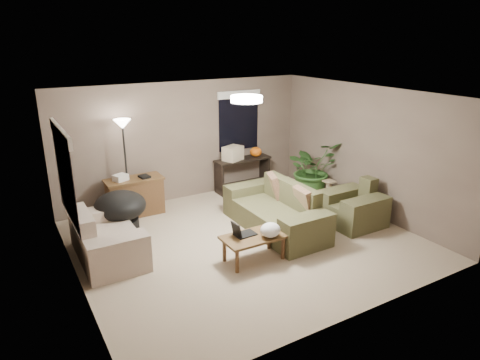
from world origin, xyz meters
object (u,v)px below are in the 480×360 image
desk (135,196)px  cat_scratching_post (328,193)px  main_sofa (276,214)px  loveseat (106,241)px  console_table (243,172)px  coffee_table (254,239)px  floor_lamp (123,136)px  armchair (353,209)px  papasan_chair (121,210)px  houseplant (312,175)px

desk → cat_scratching_post: bearing=-21.6°
main_sofa → loveseat: bearing=171.1°
main_sofa → console_table: 2.16m
loveseat → coffee_table: bearing=-32.1°
floor_lamp → cat_scratching_post: 4.32m
loveseat → coffee_table: loveseat is taller
armchair → console_table: armchair is taller
main_sofa → console_table: main_sofa is taller
main_sofa → desk: bearing=136.2°
loveseat → papasan_chair: 0.86m
coffee_table → console_table: bearing=62.6°
loveseat → desk: 1.75m
armchair → cat_scratching_post: size_ratio=2.00×
console_table → houseplant: (1.11, -1.10, 0.05)m
coffee_table → desk: desk is taller
desk → houseplant: houseplant is taller
coffee_table → floor_lamp: 3.24m
coffee_table → papasan_chair: 2.50m
main_sofa → houseplant: 1.91m
papasan_chair → cat_scratching_post: size_ratio=2.01×
floor_lamp → desk: bearing=-18.7°
houseplant → coffee_table: bearing=-145.7°
main_sofa → loveseat: size_ratio=1.38×
console_table → houseplant: 1.56m
papasan_chair → cat_scratching_post: (4.18, -0.70, -0.25)m
loveseat → houseplant: size_ratio=1.27×
loveseat → console_table: loveseat is taller
main_sofa → coffee_table: main_sofa is taller
desk → floor_lamp: size_ratio=0.58×
main_sofa → houseplant: size_ratio=1.75×
coffee_table → cat_scratching_post: size_ratio=2.00×
desk → console_table: bearing=3.5°
loveseat → armchair: bearing=-13.0°
main_sofa → floor_lamp: bearing=137.2°
coffee_table → papasan_chair: bearing=128.2°
armchair → papasan_chair: armchair is taller
main_sofa → coffee_table: size_ratio=2.20×
desk → papasan_chair: 0.91m
cat_scratching_post → loveseat: bearing=-179.8°
loveseat → armchair: (4.33, -1.00, 0.00)m
coffee_table → houseplant: houseplant is taller
loveseat → papasan_chair: loveseat is taller
papasan_chair → coffee_table: bearing=-51.8°
papasan_chair → cat_scratching_post: 4.25m
main_sofa → loveseat: 3.00m
loveseat → console_table: bearing=25.1°
loveseat → coffee_table: 2.35m
papasan_chair → houseplant: houseplant is taller
desk → cat_scratching_post: desk is taller
floor_lamp → loveseat: bearing=-118.5°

